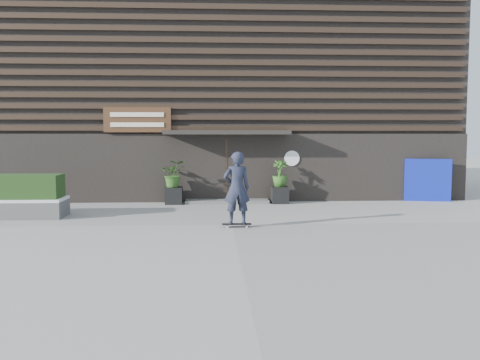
{
  "coord_description": "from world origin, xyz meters",
  "views": [
    {
      "loc": [
        -0.55,
        -14.28,
        2.48
      ],
      "look_at": [
        0.31,
        1.52,
        1.1
      ],
      "focal_mm": 39.31,
      "sensor_mm": 36.0,
      "label": 1
    }
  ],
  "objects": [
    {
      "name": "entrance_step",
      "position": [
        0.0,
        4.6,
        0.06
      ],
      "size": [
        3.0,
        0.8,
        0.12
      ],
      "primitive_type": "cube",
      "color": "#535350",
      "rests_on": "ground"
    },
    {
      "name": "raised_bed",
      "position": [
        -6.73,
        1.65,
        0.25
      ],
      "size": [
        3.5,
        1.2,
        0.5
      ],
      "primitive_type": "cube",
      "color": "#4C4C49",
      "rests_on": "ground"
    },
    {
      "name": "planter_pot_right",
      "position": [
        1.9,
        4.4,
        0.3
      ],
      "size": [
        0.6,
        0.6,
        0.6
      ],
      "primitive_type": "cube",
      "color": "black",
      "rests_on": "ground"
    },
    {
      "name": "bamboo_right",
      "position": [
        1.9,
        4.4,
        1.08
      ],
      "size": [
        0.54,
        0.54,
        0.96
      ],
      "primitive_type": "imported",
      "color": "#2D591E",
      "rests_on": "planter_pot_right"
    },
    {
      "name": "ground",
      "position": [
        0.0,
        0.0,
        0.0
      ],
      "size": [
        80.0,
        80.0,
        0.0
      ],
      "primitive_type": "plane",
      "color": "gray",
      "rests_on": "ground"
    },
    {
      "name": "planter_pot_left",
      "position": [
        -1.9,
        4.4,
        0.3
      ],
      "size": [
        0.6,
        0.6,
        0.6
      ],
      "primitive_type": "cube",
      "color": "black",
      "rests_on": "ground"
    },
    {
      "name": "hedge",
      "position": [
        -6.73,
        1.65,
        0.93
      ],
      "size": [
        3.3,
        1.0,
        0.7
      ],
      "primitive_type": "cube",
      "color": "#1B3513",
      "rests_on": "snow_layer"
    },
    {
      "name": "snow_layer",
      "position": [
        -6.73,
        1.65,
        0.54
      ],
      "size": [
        3.5,
        1.2,
        0.08
      ],
      "primitive_type": "cube",
      "color": "white",
      "rests_on": "raised_bed"
    },
    {
      "name": "blue_tarp",
      "position": [
        7.46,
        4.7,
        0.79
      ],
      "size": [
        1.67,
        0.42,
        1.57
      ],
      "primitive_type": "cube",
      "rotation": [
        0.0,
        0.0,
        -0.18
      ],
      "color": "#0C189D",
      "rests_on": "ground"
    },
    {
      "name": "bamboo_left",
      "position": [
        -1.9,
        4.4,
        1.08
      ],
      "size": [
        0.86,
        0.75,
        0.96
      ],
      "primitive_type": "imported",
      "color": "#2D591E",
      "rests_on": "planter_pot_left"
    },
    {
      "name": "skateboarder",
      "position": [
        0.11,
        -0.42,
        1.05
      ],
      "size": [
        0.78,
        0.54,
        2.03
      ],
      "color": "black",
      "rests_on": "ground"
    },
    {
      "name": "building",
      "position": [
        -0.0,
        9.96,
        3.99
      ],
      "size": [
        18.0,
        11.0,
        8.0
      ],
      "color": "black",
      "rests_on": "ground"
    }
  ]
}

